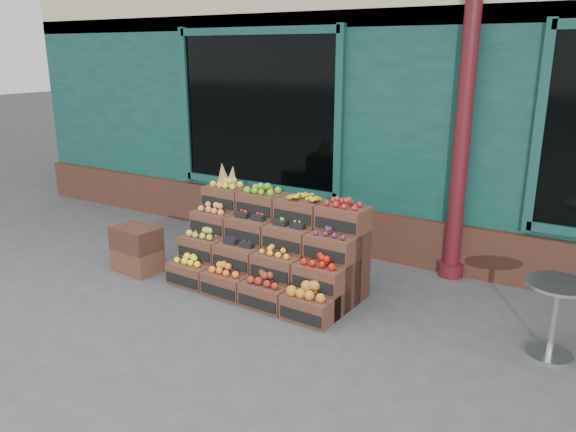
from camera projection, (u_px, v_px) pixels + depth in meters
The scene contains 6 objects.
ground at pixel (268, 319), 5.51m from camera, with size 60.00×60.00×0.00m, color #3D3D3F.
shop_facade at pixel (443, 59), 9.00m from camera, with size 12.00×6.24×4.80m.
crate_display at pixel (270, 253), 6.15m from camera, with size 2.10×1.08×1.29m.
spare_crates at pixel (137, 249), 6.65m from camera, with size 0.57×0.42×0.55m.
bistro_table at pixel (555, 311), 4.73m from camera, with size 0.54×0.54×0.68m.
shopkeeper at pixel (291, 157), 8.18m from camera, with size 0.76×0.50×2.07m, color #144824.
Camera 1 is at (2.80, -4.14, 2.53)m, focal length 35.00 mm.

